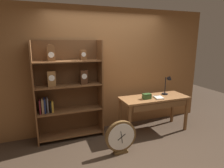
{
  "coord_description": "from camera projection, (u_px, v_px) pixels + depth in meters",
  "views": [
    {
      "loc": [
        -1.3,
        -2.49,
        1.92
      ],
      "look_at": [
        -0.09,
        0.78,
        1.12
      ],
      "focal_mm": 30.3,
      "sensor_mm": 36.0,
      "label": 1
    }
  ],
  "objects": [
    {
      "name": "ground_plane",
      "position": [
        134.0,
        159.0,
        3.14
      ],
      "size": [
        10.0,
        10.0,
        0.0
      ],
      "primitive_type": "plane",
      "color": "#3D2D21"
    },
    {
      "name": "back_wood_panel",
      "position": [
        107.0,
        70.0,
        4.1
      ],
      "size": [
        4.8,
        0.05,
        2.6
      ],
      "primitive_type": "cube",
      "color": "brown",
      "rests_on": "ground"
    },
    {
      "name": "bookshelf",
      "position": [
        67.0,
        91.0,
        3.69
      ],
      "size": [
        1.28,
        0.37,
        1.94
      ],
      "color": "brown",
      "rests_on": "ground"
    },
    {
      "name": "workbench",
      "position": [
        155.0,
        101.0,
        3.99
      ],
      "size": [
        1.46,
        0.56,
        0.76
      ],
      "color": "brown",
      "rests_on": "ground"
    },
    {
      "name": "desk_lamp",
      "position": [
        168.0,
        82.0,
        4.11
      ],
      "size": [
        0.2,
        0.2,
        0.46
      ],
      "color": "black",
      "rests_on": "workbench"
    },
    {
      "name": "toolbox_small",
      "position": [
        147.0,
        96.0,
        3.86
      ],
      "size": [
        0.16,
        0.11,
        0.11
      ],
      "primitive_type": "cube",
      "color": "#2D5123",
      "rests_on": "workbench"
    },
    {
      "name": "open_repair_manual",
      "position": [
        159.0,
        97.0,
        3.92
      ],
      "size": [
        0.2,
        0.25,
        0.02
      ],
      "primitive_type": "cube",
      "rotation": [
        0.0,
        0.0,
        -0.2
      ],
      "color": "silver",
      "rests_on": "workbench"
    },
    {
      "name": "round_clock_large",
      "position": [
        121.0,
        137.0,
        3.26
      ],
      "size": [
        0.56,
        0.11,
        0.6
      ],
      "color": "brown",
      "rests_on": "ground"
    }
  ]
}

